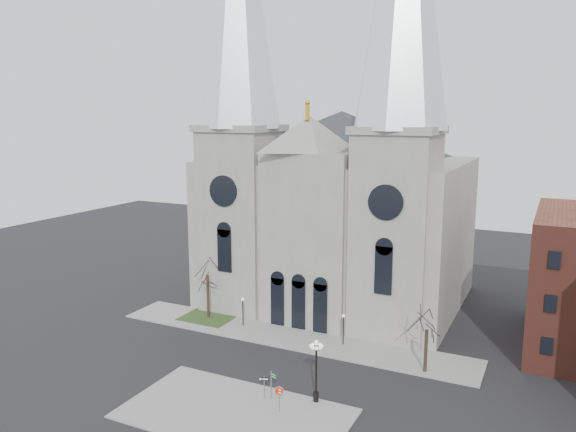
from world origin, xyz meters
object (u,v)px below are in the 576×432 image
at_px(globe_lamp, 316,363).
at_px(stop_sign, 279,393).
at_px(street_name_sign, 272,382).
at_px(one_way_sign, 264,383).

bearing_deg(globe_lamp, stop_sign, -124.66).
distance_m(stop_sign, street_name_sign, 2.39).
bearing_deg(one_way_sign, globe_lamp, -3.51).
bearing_deg(one_way_sign, stop_sign, -56.29).
distance_m(globe_lamp, one_way_sign, 4.79).
relative_size(globe_lamp, one_way_sign, 2.75).
height_order(stop_sign, street_name_sign, street_name_sign).
xyz_separation_m(stop_sign, street_name_sign, (-1.59, 1.77, -0.21)).
height_order(globe_lamp, street_name_sign, globe_lamp).
bearing_deg(street_name_sign, one_way_sign, -127.01).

